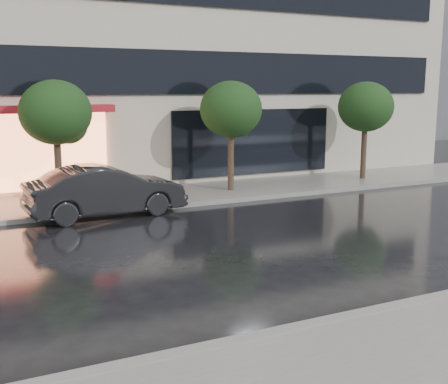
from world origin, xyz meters
TOP-DOWN VIEW (x-y plane):
  - ground at (0.00, 0.00)m, footprint 120.00×120.00m
  - sidewalk_far at (0.00, 10.25)m, footprint 60.00×3.50m
  - curb_near at (0.00, -1.00)m, footprint 60.00×0.25m
  - curb_far at (0.00, 8.50)m, footprint 60.00×0.25m
  - bg_building_right at (26.00, 28.00)m, footprint 12.00×12.00m
  - tree_mid_west at (-2.94, 10.03)m, footprint 2.20×2.20m
  - tree_mid_east at (3.06, 10.03)m, footprint 2.20×2.20m
  - tree_far_east at (9.06, 10.03)m, footprint 2.20×2.20m
  - parked_car at (-1.96, 8.30)m, footprint 4.70×1.93m

SIDE VIEW (x-z plane):
  - ground at x=0.00m, z-range 0.00..0.00m
  - sidewalk_far at x=0.00m, z-range 0.00..0.12m
  - curb_near at x=0.00m, z-range 0.00..0.14m
  - curb_far at x=0.00m, z-range 0.00..0.14m
  - parked_car at x=-1.96m, z-range 0.00..1.52m
  - tree_mid_west at x=-2.94m, z-range 0.93..4.92m
  - tree_mid_east at x=3.06m, z-range 0.93..4.92m
  - tree_far_east at x=9.06m, z-range 0.93..4.92m
  - bg_building_right at x=26.00m, z-range 0.00..16.00m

